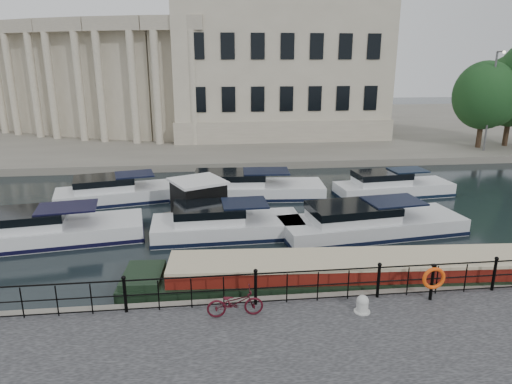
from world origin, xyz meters
TOP-DOWN VIEW (x-y plane):
  - ground_plane at (0.00, 0.00)m, footprint 160.00×160.00m
  - far_bank at (0.00, 39.00)m, footprint 120.00×42.00m
  - railing at (0.00, -2.25)m, footprint 24.14×0.14m
  - civic_building at (-1.00, 34.71)m, footprint 53.55×31.84m
  - bicycle at (-0.69, -2.86)m, footprint 1.72×0.64m
  - mooring_bollard at (3.20, -3.09)m, footprint 0.50×0.50m
  - life_ring_post at (5.64, -2.68)m, footprint 0.76×0.20m
  - narrowboat at (3.80, -0.59)m, footprint 16.79×3.26m
  - harbour_hut at (-1.85, 7.50)m, footprint 4.20×3.92m
  - cabin_cruisers at (-0.15, 7.82)m, footprint 26.78×10.59m

SIDE VIEW (x-z plane):
  - ground_plane at x=0.00m, z-range 0.00..0.00m
  - far_bank at x=0.00m, z-range 0.00..0.55m
  - narrowboat at x=3.80m, z-range -0.44..1.17m
  - cabin_cruisers at x=-0.15m, z-range -0.63..1.36m
  - mooring_bollard at x=3.20m, z-range 0.53..1.09m
  - harbour_hut at x=-1.85m, z-range -0.15..2.06m
  - bicycle at x=-0.69m, z-range 0.55..1.44m
  - railing at x=0.00m, z-range 0.59..1.81m
  - life_ring_post at x=5.64m, z-range 0.71..1.95m
  - civic_building at x=-1.00m, z-range -1.39..15.46m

